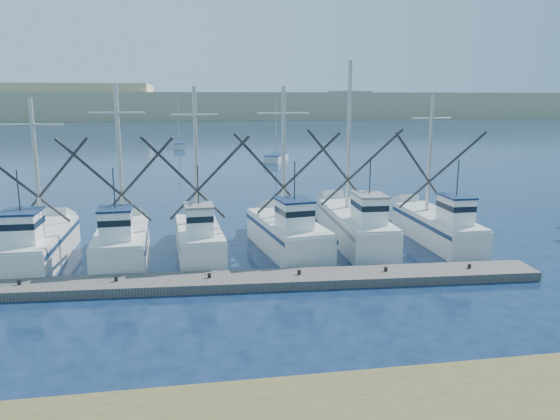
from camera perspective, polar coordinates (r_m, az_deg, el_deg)
The scene contains 6 objects.
ground at distance 19.86m, azimuth 12.31°, elevation -12.93°, with size 500.00×500.00×0.00m, color #0C1B36.
floating_dock at distance 24.46m, azimuth -7.38°, elevation -7.47°, with size 29.97×2.00×0.40m, color #5D5953.
dune_ridge at distance 226.80m, azimuth -8.09°, elevation 10.77°, with size 360.00×60.00×10.00m, color tan.
trawler_fleet at distance 29.00m, azimuth -6.81°, elevation -2.74°, with size 29.12×9.41×10.24m.
sailboat_near at distance 71.37m, azimuth -0.37°, elevation 5.50°, with size 3.95×5.83×8.10m.
sailboat_far at distance 91.22m, azimuth -10.49°, elevation 6.67°, with size 1.89×5.41×8.10m.
Camera 1 is at (-7.04, -16.67, 8.19)m, focal length 35.00 mm.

